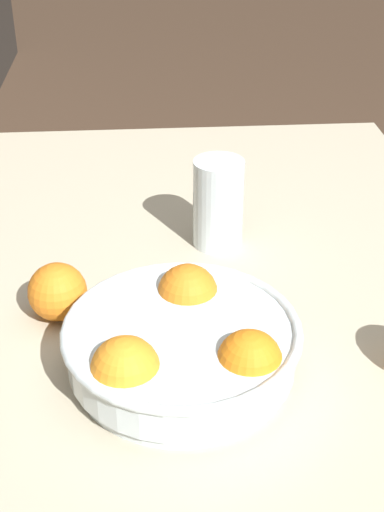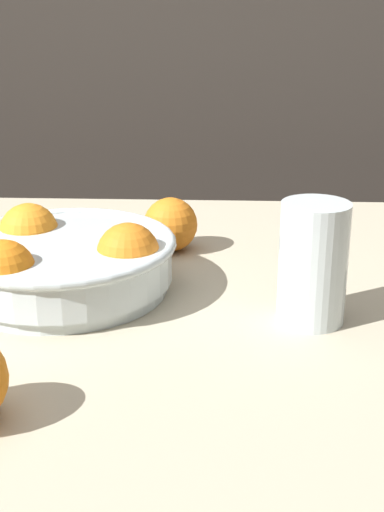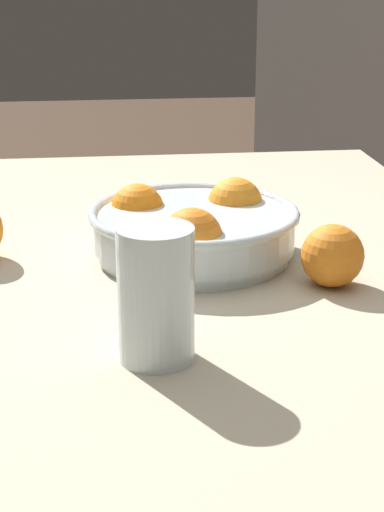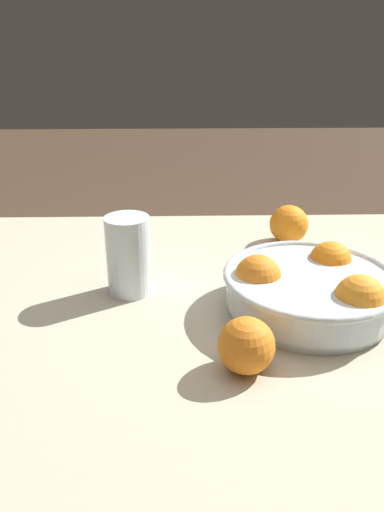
# 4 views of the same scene
# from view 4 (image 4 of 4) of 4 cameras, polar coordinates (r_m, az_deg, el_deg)

# --- Properties ---
(dining_table) EXTENTS (1.38, 0.88, 0.75)m
(dining_table) POSITION_cam_4_polar(r_m,az_deg,el_deg) (0.88, 6.96, -9.84)
(dining_table) COLOR #B7AD93
(dining_table) RESTS_ON ground_plane
(fruit_bowl) EXTENTS (0.28, 0.28, 0.09)m
(fruit_bowl) POSITION_cam_4_polar(r_m,az_deg,el_deg) (0.82, 13.34, -3.59)
(fruit_bowl) COLOR silver
(fruit_bowl) RESTS_ON dining_table
(juice_glass) EXTENTS (0.08, 0.08, 0.14)m
(juice_glass) POSITION_cam_4_polar(r_m,az_deg,el_deg) (0.85, -7.24, -0.29)
(juice_glass) COLOR #F4A314
(juice_glass) RESTS_ON dining_table
(orange_loose_near_bowl) EXTENTS (0.08, 0.08, 0.08)m
(orange_loose_near_bowl) POSITION_cam_4_polar(r_m,az_deg,el_deg) (0.67, 6.22, -10.13)
(orange_loose_near_bowl) COLOR orange
(orange_loose_near_bowl) RESTS_ON dining_table
(orange_loose_front) EXTENTS (0.08, 0.08, 0.08)m
(orange_loose_front) POSITION_cam_4_polar(r_m,az_deg,el_deg) (1.08, 11.00, 3.59)
(orange_loose_front) COLOR orange
(orange_loose_front) RESTS_ON dining_table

